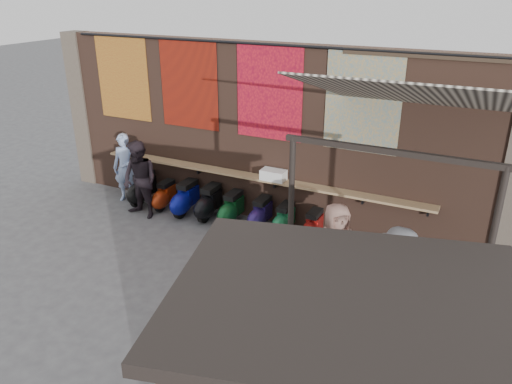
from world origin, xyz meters
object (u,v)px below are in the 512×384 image
shopper_grey (395,282)px  scooter_stool_3 (210,203)px  shelf_box (273,175)px  scooter_stool_0 (143,189)px  diner_right (140,180)px  shopper_navy (348,286)px  scooter_stool_2 (186,198)px  scooter_stool_6 (284,220)px  shopper_tan (335,249)px  diner_left (126,168)px  scooter_stool_1 (165,195)px  scooter_stool_5 (261,214)px  scooter_stool_7 (313,227)px  scooter_stool_4 (232,209)px

shopper_grey → scooter_stool_3: bearing=-1.4°
shelf_box → scooter_stool_0: size_ratio=0.65×
diner_right → shopper_navy: diner_right is taller
shelf_box → diner_right: (-2.98, -0.90, -0.32)m
shelf_box → scooter_stool_2: 2.30m
scooter_stool_6 → shopper_tan: shopper_tan is taller
diner_right → shopper_navy: bearing=-10.3°
shopper_tan → scooter_stool_6: bearing=93.2°
diner_left → shopper_navy: bearing=-37.9°
shopper_grey → scooter_stool_2: bearing=1.7°
scooter_stool_2 → scooter_stool_6: scooter_stool_2 is taller
shelf_box → diner_left: size_ratio=0.31×
scooter_stool_1 → shopper_tan: bearing=-18.5°
scooter_stool_0 → shopper_tan: shopper_tan is taller
scooter_stool_3 → shopper_grey: (4.71, -2.26, 0.51)m
shelf_box → scooter_stool_0: (-3.42, -0.29, -0.84)m
shopper_grey → shopper_navy: bearing=52.4°
diner_right → shopper_grey: (6.19, -1.64, -0.01)m
shopper_navy → scooter_stool_5: bearing=-54.5°
scooter_stool_6 → scooter_stool_3: bearing=179.3°
scooter_stool_0 → scooter_stool_5: (3.25, 0.01, -0.03)m
scooter_stool_1 → scooter_stool_6: 3.17m
scooter_stool_2 → shelf_box: bearing=9.1°
scooter_stool_3 → diner_left: bearing=-179.6°
scooter_stool_0 → diner_left: size_ratio=0.48×
shelf_box → scooter_stool_7: bearing=-15.8°
scooter_stool_2 → diner_right: diner_right is taller
scooter_stool_5 → shopper_grey: (3.38, -2.26, 0.54)m
scooter_stool_4 → shopper_grey: shopper_grey is taller
scooter_stool_1 → scooter_stool_2: size_ratio=0.84×
diner_right → shopper_tan: size_ratio=1.08×
scooter_stool_4 → scooter_stool_6: bearing=0.9°
scooter_stool_1 → scooter_stool_7: 3.83m
scooter_stool_7 → shopper_grey: (2.14, -2.24, 0.56)m
scooter_stool_4 → shopper_grey: size_ratio=0.44×
scooter_stool_0 → diner_right: (0.44, -0.61, 0.52)m
scooter_stool_3 → scooter_stool_2: bearing=-175.0°
scooter_stool_1 → scooter_stool_6: scooter_stool_6 is taller
scooter_stool_0 → scooter_stool_2: scooter_stool_2 is taller
scooter_stool_7 → shopper_navy: 3.03m
scooter_stool_4 → scooter_stool_3: bearing=176.0°
scooter_stool_3 → diner_left: size_ratio=0.47×
scooter_stool_1 → scooter_stool_3: (1.26, 0.00, 0.05)m
scooter_stool_3 → shopper_navy: (4.07, -2.61, 0.46)m
scooter_stool_5 → diner_left: (-3.73, -0.02, 0.51)m
scooter_stool_0 → scooter_stool_7: bearing=-0.2°
scooter_stool_6 → shopper_grey: (2.81, -2.24, 0.55)m
shelf_box → shopper_grey: bearing=-38.4°
scooter_stool_4 → shopper_navy: shopper_navy is taller
scooter_stool_4 → diner_left: 3.06m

